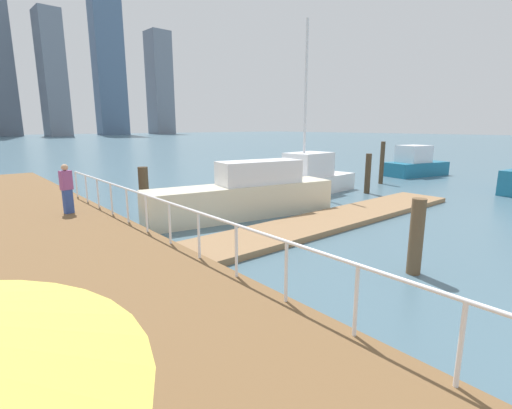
# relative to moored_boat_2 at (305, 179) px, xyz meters

# --- Properties ---
(ground_plane) EXTENTS (300.00, 300.00, 0.00)m
(ground_plane) POSITION_rel_moored_boat_2_xyz_m (-6.25, 4.84, -0.73)
(ground_plane) COLOR #476675
(floating_dock) EXTENTS (13.01, 2.00, 0.18)m
(floating_dock) POSITION_rel_moored_boat_2_xyz_m (-3.25, -4.42, -0.64)
(floating_dock) COLOR #93704C
(floating_dock) RESTS_ON ground_plane
(boardwalk_railing) EXTENTS (0.06, 24.77, 1.08)m
(boardwalk_railing) POSITION_rel_moored_boat_2_xyz_m (-9.40, -8.20, 0.48)
(boardwalk_railing) COLOR white
(boardwalk_railing) RESTS_ON boardwalk
(dock_piling_1) EXTENTS (0.31, 0.31, 1.74)m
(dock_piling_1) POSITION_rel_moored_boat_2_xyz_m (-5.64, -8.53, 0.14)
(dock_piling_1) COLOR brown
(dock_piling_1) RESTS_ON ground_plane
(dock_piling_2) EXTENTS (0.35, 0.35, 1.85)m
(dock_piling_2) POSITION_rel_moored_boat_2_xyz_m (-8.05, 0.51, 0.19)
(dock_piling_2) COLOR #473826
(dock_piling_2) RESTS_ON ground_plane
(dock_piling_3) EXTENTS (0.25, 0.25, 2.43)m
(dock_piling_3) POSITION_rel_moored_boat_2_xyz_m (5.86, -0.61, 0.48)
(dock_piling_3) COLOR #473826
(dock_piling_3) RESTS_ON ground_plane
(dock_piling_4) EXTENTS (0.28, 0.28, 1.97)m
(dock_piling_4) POSITION_rel_moored_boat_2_xyz_m (2.50, -1.91, 0.25)
(dock_piling_4) COLOR #473826
(dock_piling_4) RESTS_ON ground_plane
(moored_boat_2) EXTENTS (6.51, 2.51, 8.06)m
(moored_boat_2) POSITION_rel_moored_boat_2_xyz_m (0.00, 0.00, 0.00)
(moored_boat_2) COLOR white
(moored_boat_2) RESTS_ON ground_plane
(moored_boat_3) EXTENTS (4.67, 2.84, 2.03)m
(moored_boat_3) POSITION_rel_moored_boat_2_xyz_m (10.82, -0.09, 0.03)
(moored_boat_3) COLOR #1E6B8C
(moored_boat_3) RESTS_ON ground_plane
(moored_boat_4) EXTENTS (7.32, 2.75, 2.05)m
(moored_boat_4) POSITION_rel_moored_boat_2_xyz_m (-5.15, -1.80, 0.07)
(moored_boat_4) COLOR beige
(moored_boat_4) RESTS_ON ground_plane
(pedestrian_0) EXTENTS (0.40, 0.29, 1.66)m
(pedestrian_0) POSITION_rel_moored_boat_2_xyz_m (-10.46, 1.17, 0.53)
(pedestrian_0) COLOR #334C99
(pedestrian_0) RESTS_ON boardwalk
(skyline_tower_4) EXTENTS (6.97, 9.27, 38.40)m
(skyline_tower_4) POSITION_rel_moored_boat_2_xyz_m (16.70, 123.49, 18.46)
(skyline_tower_4) COLOR slate
(skyline_tower_4) RESTS_ON ground_plane
(skyline_tower_5) EXTENTS (10.23, 7.32, 72.17)m
(skyline_tower_5) POSITION_rel_moored_boat_2_xyz_m (37.61, 131.96, 35.35)
(skyline_tower_5) COLOR slate
(skyline_tower_5) RESTS_ON ground_plane
(skyline_tower_6) EXTENTS (8.57, 9.06, 40.48)m
(skyline_tower_6) POSITION_rel_moored_boat_2_xyz_m (59.03, 135.15, 19.50)
(skyline_tower_6) COLOR slate
(skyline_tower_6) RESTS_ON ground_plane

